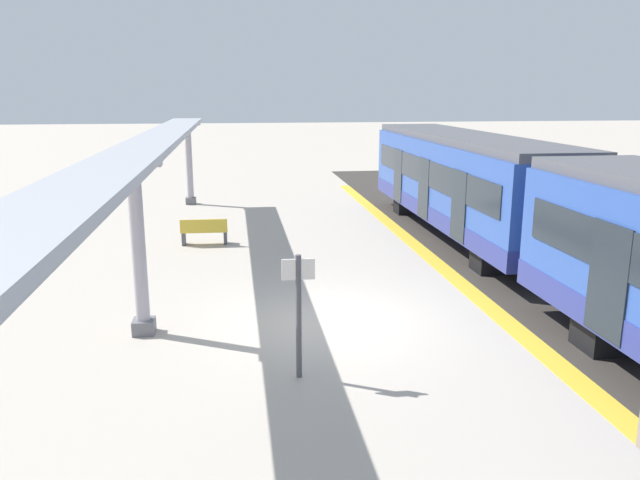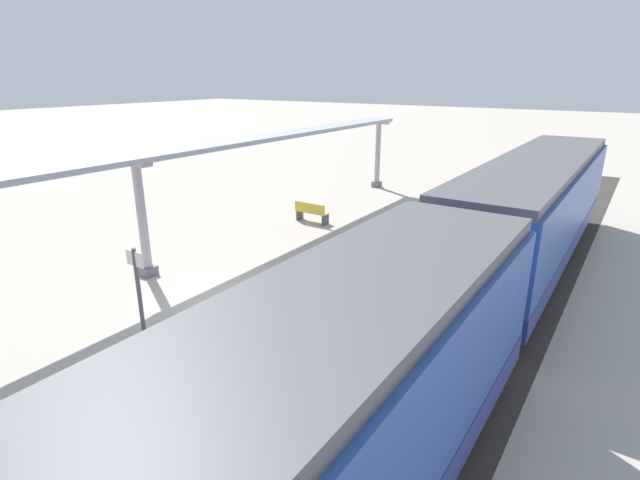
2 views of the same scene
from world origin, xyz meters
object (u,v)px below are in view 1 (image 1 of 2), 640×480
Objects in this scene: canopy_pillar_second at (139,248)px; platform_info_sign at (299,305)px; canopy_pillar_nearest at (189,163)px; bench_mid_platform at (204,231)px; train_near_carriage at (461,183)px.

platform_info_sign is (-2.95, 2.43, -0.48)m from canopy_pillar_second.
canopy_pillar_nearest reaches higher than bench_mid_platform.
platform_info_sign is at bearing 101.53° from bench_mid_platform.
train_near_carriage is at bearing -179.63° from bench_mid_platform.
canopy_pillar_nearest is at bearing -80.53° from platform_info_sign.
canopy_pillar_second is (9.53, 7.61, -0.03)m from train_near_carriage.
canopy_pillar_nearest and canopy_pillar_second have the same top height.
train_near_carriage is 8.72m from bench_mid_platform.
canopy_pillar_nearest is 2.35× the size of bench_mid_platform.
train_near_carriage is at bearing -141.38° from canopy_pillar_second.
bench_mid_platform is at bearing -78.47° from platform_info_sign.
bench_mid_platform is (-0.91, 7.70, -1.36)m from canopy_pillar_nearest.
train_near_carriage is 6.06× the size of platform_info_sign.
canopy_pillar_second is 1.62× the size of platform_info_sign.
platform_info_sign is (-2.04, 9.98, 0.89)m from bench_mid_platform.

